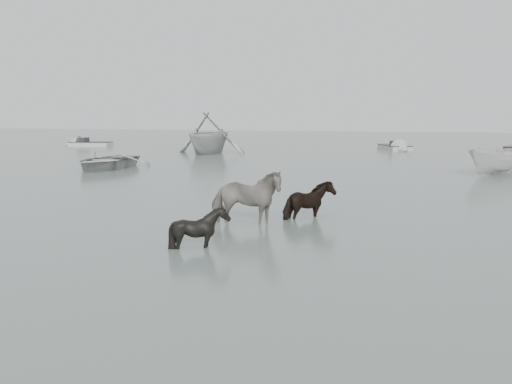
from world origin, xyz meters
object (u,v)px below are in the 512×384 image
Objects in this scene: pony_pinto at (246,193)px; pony_dark at (310,195)px; pony_black at (199,221)px; rowboat_lead at (106,159)px.

pony_pinto is 1.51× the size of pony_dark.
rowboat_lead is (-10.61, 15.83, -0.10)m from pony_black.
pony_dark is 0.27× the size of rowboat_lead.
pony_dark is 17.21m from rowboat_lead.
rowboat_lead is at bearing 50.26° from pony_black.
pony_pinto is at bearing 145.48° from pony_dark.
rowboat_lead is at bearing 37.23° from pony_pinto.
pony_pinto is 1.66× the size of pony_black.
pony_dark is at bearing -40.29° from rowboat_lead.
pony_black is at bearing -53.74° from rowboat_lead.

